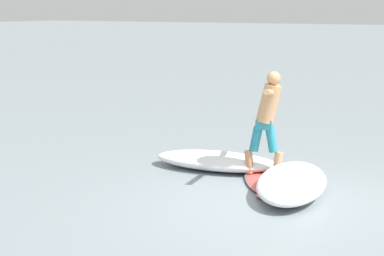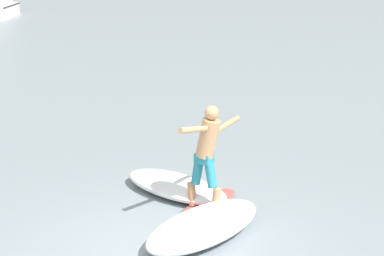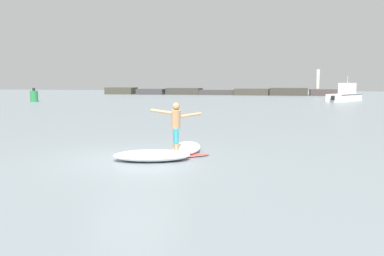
# 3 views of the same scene
# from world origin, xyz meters

# --- Properties ---
(ground_plane) EXTENTS (200.00, 200.00, 0.00)m
(ground_plane) POSITION_xyz_m (0.00, 0.00, 0.00)
(ground_plane) COLOR gray
(surfboard) EXTENTS (2.33, 1.60, 0.20)m
(surfboard) POSITION_xyz_m (1.21, 0.70, 0.03)
(surfboard) COLOR #D85048
(surfboard) RESTS_ON ground
(surfer) EXTENTS (1.53, 0.73, 1.69)m
(surfer) POSITION_xyz_m (1.27, 0.67, 1.06)
(surfer) COLOR tan
(surfer) RESTS_ON surfboard
(wave_foam_at_tail) EXTENTS (1.27, 2.33, 0.29)m
(wave_foam_at_tail) POSITION_xyz_m (1.36, 1.67, 0.14)
(wave_foam_at_tail) COLOR white
(wave_foam_at_tail) RESTS_ON ground
(wave_foam_at_nose) EXTENTS (2.54, 1.65, 0.33)m
(wave_foam_at_nose) POSITION_xyz_m (0.69, -0.02, 0.17)
(wave_foam_at_nose) COLOR white
(wave_foam_at_nose) RESTS_ON ground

